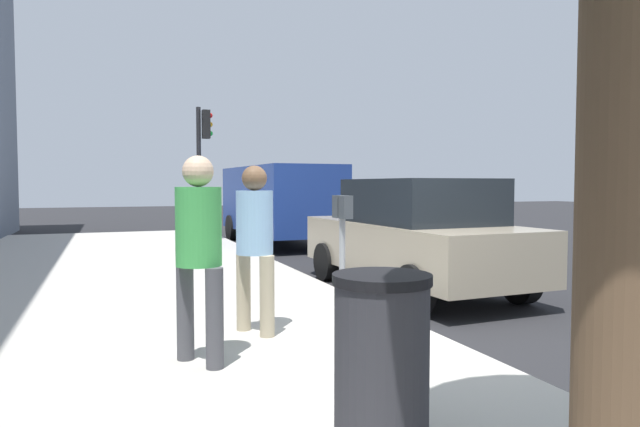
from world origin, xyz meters
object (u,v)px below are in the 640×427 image
parked_sedan_near (415,235)px  traffic_signal (203,151)px  trash_bin (382,358)px  parked_van_far (279,200)px  pedestrian_at_meter (255,235)px  pedestrian_bystander (199,242)px  parking_meter (342,230)px

parked_sedan_near → traffic_signal: bearing=15.4°
traffic_signal → trash_bin: bearing=175.7°
trash_bin → parked_van_far: bearing=-13.9°
pedestrian_at_meter → parked_van_far: bearing=46.3°
parked_van_far → pedestrian_bystander: bearing=159.9°
pedestrian_bystander → trash_bin: bearing=-98.0°
pedestrian_at_meter → pedestrian_bystander: bearing=-156.3°
pedestrian_at_meter → traffic_signal: bearing=58.3°
pedestrian_at_meter → parked_sedan_near: (2.09, -3.11, -0.27)m
parking_meter → parked_sedan_near: 2.71m
parked_sedan_near → parked_van_far: (7.44, 0.00, 0.36)m
parking_meter → parked_sedan_near: size_ratio=0.32×
pedestrian_bystander → trash_bin: (-1.87, -0.78, -0.54)m
pedestrian_bystander → parked_sedan_near: pedestrian_bystander is taller
traffic_signal → trash_bin: (-12.37, 0.92, -1.92)m
trash_bin → parked_sedan_near: bearing=-32.3°
parked_sedan_near → pedestrian_bystander: bearing=127.4°
pedestrian_at_meter → traffic_signal: traffic_signal is taller
parking_meter → pedestrian_at_meter: pedestrian_at_meter is taller
parked_sedan_near → traffic_signal: traffic_signal is taller
parked_sedan_near → parked_van_far: bearing=0.0°
parked_sedan_near → trash_bin: 5.65m
parked_van_far → traffic_signal: traffic_signal is taller
trash_bin → traffic_signal: bearing=-4.3°
pedestrian_at_meter → trash_bin: 2.72m
parked_sedan_near → parked_van_far: 7.45m
pedestrian_at_meter → pedestrian_bystander: pedestrian_bystander is taller
traffic_signal → parked_van_far: bearing=-94.4°
parked_sedan_near → trash_bin: (-4.77, 3.01, -0.24)m
traffic_signal → parked_sedan_near: bearing=-164.6°
pedestrian_at_meter → trash_bin: bearing=-113.7°
parked_van_far → trash_bin: size_ratio=5.21×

